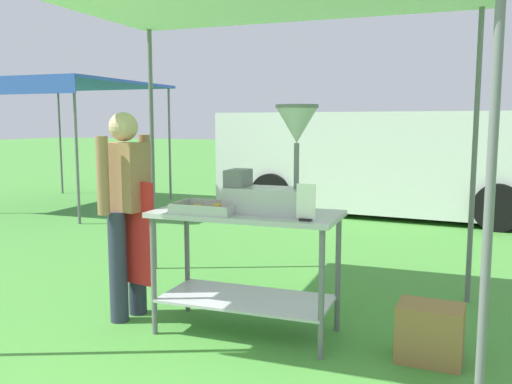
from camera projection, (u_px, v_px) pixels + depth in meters
ground_plane at (348, 221)px, 8.47m from camera, size 70.00×70.00×0.00m
donut_cart at (246, 245)px, 3.92m from camera, size 1.34×0.62×0.90m
donut_tray at (207, 209)px, 3.84m from camera, size 0.45×0.32×0.07m
donut_fryer at (276, 170)px, 3.76m from camera, size 0.65×0.29×0.75m
menu_sign at (306, 205)px, 3.51m from camera, size 0.13×0.05×0.24m
vendor at (126, 205)px, 4.19m from camera, size 0.47×0.54×1.61m
supply_crate at (430, 333)px, 3.50m from camera, size 0.43×0.32×0.37m
van_white at (389, 161)px, 9.16m from camera, size 5.76×2.45×1.69m
neighbour_tent at (62, 86)px, 9.67m from camera, size 2.85×3.02×2.23m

